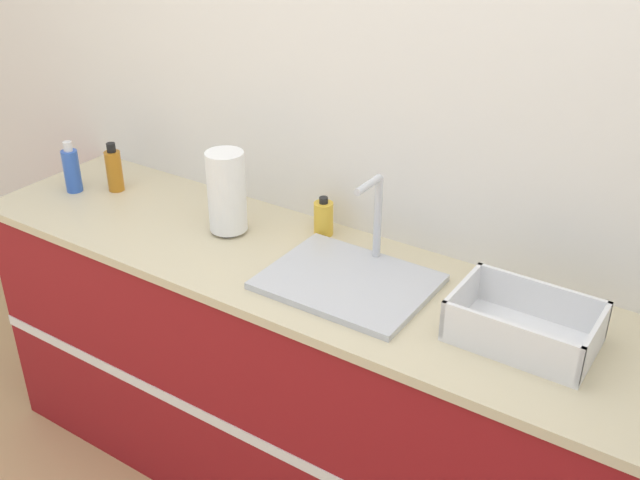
% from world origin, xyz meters
% --- Properties ---
extents(wall_back, '(4.76, 0.06, 2.60)m').
position_xyz_m(wall_back, '(0.00, 0.60, 1.30)').
color(wall_back, silver).
rests_on(wall_back, ground_plane).
extents(counter_cabinet, '(2.39, 0.59, 0.93)m').
position_xyz_m(counter_cabinet, '(0.00, 0.28, 0.46)').
color(counter_cabinet, maroon).
rests_on(counter_cabinet, ground_plane).
extents(sink, '(0.47, 0.36, 0.29)m').
position_xyz_m(sink, '(0.16, 0.27, 0.95)').
color(sink, silver).
rests_on(sink, counter_cabinet).
extents(paper_towel_roll, '(0.12, 0.12, 0.28)m').
position_xyz_m(paper_towel_roll, '(-0.34, 0.33, 1.07)').
color(paper_towel_roll, '#4C4C51').
rests_on(paper_towel_roll, counter_cabinet).
extents(dish_rack, '(0.36, 0.24, 0.12)m').
position_xyz_m(dish_rack, '(0.67, 0.28, 0.97)').
color(dish_rack, white).
rests_on(dish_rack, counter_cabinet).
extents(bottle_amber, '(0.06, 0.06, 0.18)m').
position_xyz_m(bottle_amber, '(-0.89, 0.35, 1.01)').
color(bottle_amber, '#B26B19').
rests_on(bottle_amber, counter_cabinet).
extents(bottle_blue, '(0.06, 0.06, 0.19)m').
position_xyz_m(bottle_blue, '(-1.01, 0.26, 1.01)').
color(bottle_blue, '#2D56B7').
rests_on(bottle_blue, counter_cabinet).
extents(soap_dispenser, '(0.06, 0.06, 0.13)m').
position_xyz_m(soap_dispenser, '(-0.07, 0.48, 0.98)').
color(soap_dispenser, gold).
rests_on(soap_dispenser, counter_cabinet).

